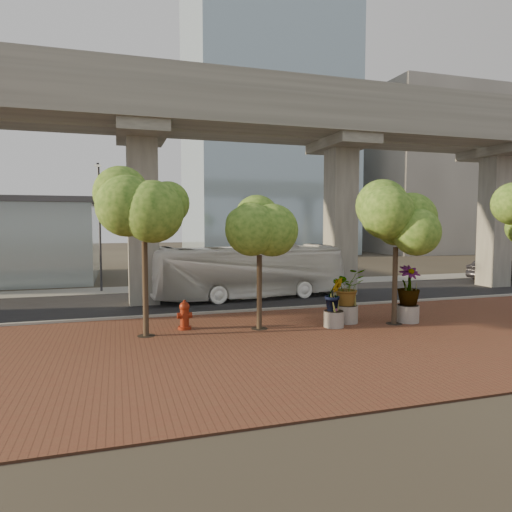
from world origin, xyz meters
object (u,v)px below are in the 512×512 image
object	(u,v)px
transit_bus	(249,272)
fire_hydrant	(185,315)
planter_front	(347,290)
parked_car	(498,270)

from	to	relation	value
transit_bus	fire_hydrant	bearing A→B (deg)	140.44
transit_bus	fire_hydrant	distance (m)	8.36
fire_hydrant	planter_front	size ratio (longest dim) A/B	0.50
parked_car	planter_front	bearing A→B (deg)	108.57
transit_bus	fire_hydrant	xyz separation A→B (m)	(-4.75, -6.81, -0.96)
fire_hydrant	planter_front	world-z (taller)	planter_front
parked_car	fire_hydrant	world-z (taller)	parked_car
parked_car	transit_bus	bearing A→B (deg)	86.57
parked_car	fire_hydrant	bearing A→B (deg)	99.80
transit_bus	fire_hydrant	size ratio (longest dim) A/B	9.44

